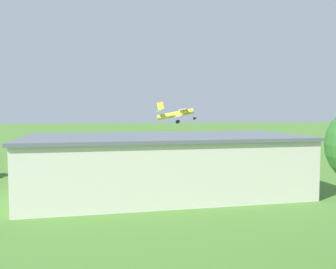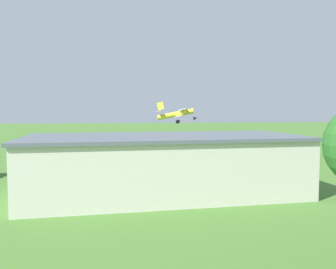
{
  "view_description": "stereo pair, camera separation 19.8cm",
  "coord_description": "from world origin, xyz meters",
  "px_view_note": "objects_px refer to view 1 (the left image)",
  "views": [
    {
      "loc": [
        3.52,
        66.3,
        9.06
      ],
      "look_at": [
        -4.44,
        11.62,
        5.28
      ],
      "focal_mm": 36.14,
      "sensor_mm": 36.0,
      "label": 1
    },
    {
      "loc": [
        3.32,
        66.33,
        9.06
      ],
      "look_at": [
        -4.44,
        11.62,
        5.28
      ],
      "focal_mm": 36.14,
      "sensor_mm": 36.0,
      "label": 2
    }
  ],
  "objects_px": {
    "biplane": "(177,114)",
    "person_watching_takeoff": "(130,161)",
    "car_yellow": "(87,166)",
    "person_walking_on_apron": "(206,160)",
    "car_green": "(237,164)",
    "hangar": "(165,164)",
    "person_by_parked_cars": "(154,161)",
    "car_blue": "(47,167)"
  },
  "relations": [
    {
      "from": "hangar",
      "to": "person_by_parked_cars",
      "type": "height_order",
      "value": "hangar"
    },
    {
      "from": "car_blue",
      "to": "car_green",
      "type": "bearing_deg",
      "value": 177.13
    },
    {
      "from": "car_yellow",
      "to": "person_walking_on_apron",
      "type": "bearing_deg",
      "value": -171.92
    },
    {
      "from": "biplane",
      "to": "person_walking_on_apron",
      "type": "xyz_separation_m",
      "value": [
        -4.2,
        4.36,
        -7.78
      ]
    },
    {
      "from": "hangar",
      "to": "biplane",
      "type": "xyz_separation_m",
      "value": [
        -5.23,
        -22.4,
        5.41
      ]
    },
    {
      "from": "car_yellow",
      "to": "person_walking_on_apron",
      "type": "height_order",
      "value": "person_walking_on_apron"
    },
    {
      "from": "car_yellow",
      "to": "car_blue",
      "type": "distance_m",
      "value": 5.86
    },
    {
      "from": "car_green",
      "to": "person_watching_takeoff",
      "type": "bearing_deg",
      "value": -18.6
    },
    {
      "from": "biplane",
      "to": "car_blue",
      "type": "relative_size",
      "value": 2.16
    },
    {
      "from": "biplane",
      "to": "car_blue",
      "type": "bearing_deg",
      "value": 19.1
    },
    {
      "from": "hangar",
      "to": "person_watching_takeoff",
      "type": "xyz_separation_m",
      "value": [
        3.2,
        -19.26,
        -2.34
      ]
    },
    {
      "from": "car_yellow",
      "to": "person_by_parked_cars",
      "type": "bearing_deg",
      "value": -159.71
    },
    {
      "from": "person_walking_on_apron",
      "to": "car_blue",
      "type": "bearing_deg",
      "value": 6.52
    },
    {
      "from": "car_yellow",
      "to": "biplane",
      "type": "bearing_deg",
      "value": -154.73
    },
    {
      "from": "car_green",
      "to": "person_by_parked_cars",
      "type": "xyz_separation_m",
      "value": [
        12.59,
        -5.44,
        -0.01
      ]
    },
    {
      "from": "biplane",
      "to": "car_yellow",
      "type": "height_order",
      "value": "biplane"
    },
    {
      "from": "person_by_parked_cars",
      "to": "person_walking_on_apron",
      "type": "bearing_deg",
      "value": 172.69
    },
    {
      "from": "hangar",
      "to": "car_blue",
      "type": "height_order",
      "value": "hangar"
    },
    {
      "from": "car_blue",
      "to": "person_by_parked_cars",
      "type": "relative_size",
      "value": 2.42
    },
    {
      "from": "person_watching_takeoff",
      "to": "car_green",
      "type": "bearing_deg",
      "value": 161.4
    },
    {
      "from": "person_by_parked_cars",
      "to": "biplane",
      "type": "bearing_deg",
      "value": -144.82
    },
    {
      "from": "person_by_parked_cars",
      "to": "person_walking_on_apron",
      "type": "distance_m",
      "value": 8.86
    },
    {
      "from": "hangar",
      "to": "car_blue",
      "type": "xyz_separation_m",
      "value": [
        15.65,
        -15.17,
        -2.42
      ]
    },
    {
      "from": "biplane",
      "to": "hangar",
      "type": "bearing_deg",
      "value": 76.86
    },
    {
      "from": "biplane",
      "to": "person_by_parked_cars",
      "type": "distance_m",
      "value": 9.59
    },
    {
      "from": "car_yellow",
      "to": "car_blue",
      "type": "relative_size",
      "value": 1.12
    },
    {
      "from": "biplane",
      "to": "person_watching_takeoff",
      "type": "bearing_deg",
      "value": 20.46
    },
    {
      "from": "hangar",
      "to": "person_walking_on_apron",
      "type": "distance_m",
      "value": 20.49
    },
    {
      "from": "hangar",
      "to": "person_by_parked_cars",
      "type": "bearing_deg",
      "value": -91.92
    },
    {
      "from": "biplane",
      "to": "person_watching_takeoff",
      "type": "height_order",
      "value": "biplane"
    },
    {
      "from": "car_green",
      "to": "person_walking_on_apron",
      "type": "distance_m",
      "value": 5.75
    },
    {
      "from": "biplane",
      "to": "car_green",
      "type": "distance_m",
      "value": 14.13
    },
    {
      "from": "person_walking_on_apron",
      "to": "person_watching_takeoff",
      "type": "bearing_deg",
      "value": -5.5
    },
    {
      "from": "car_blue",
      "to": "person_by_parked_cars",
      "type": "bearing_deg",
      "value": -166.22
    },
    {
      "from": "car_green",
      "to": "car_yellow",
      "type": "xyz_separation_m",
      "value": [
        23.02,
        -1.59,
        -0.05
      ]
    },
    {
      "from": "biplane",
      "to": "person_by_parked_cars",
      "type": "height_order",
      "value": "biplane"
    },
    {
      "from": "person_by_parked_cars",
      "to": "person_walking_on_apron",
      "type": "relative_size",
      "value": 1.0
    },
    {
      "from": "biplane",
      "to": "car_blue",
      "type": "distance_m",
      "value": 23.44
    },
    {
      "from": "car_yellow",
      "to": "person_by_parked_cars",
      "type": "xyz_separation_m",
      "value": [
        -10.43,
        -3.85,
        0.04
      ]
    },
    {
      "from": "car_yellow",
      "to": "person_watching_takeoff",
      "type": "distance_m",
      "value": 7.68
    },
    {
      "from": "car_blue",
      "to": "person_walking_on_apron",
      "type": "distance_m",
      "value": 25.24
    },
    {
      "from": "person_watching_takeoff",
      "to": "person_walking_on_apron",
      "type": "bearing_deg",
      "value": 174.5
    }
  ]
}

